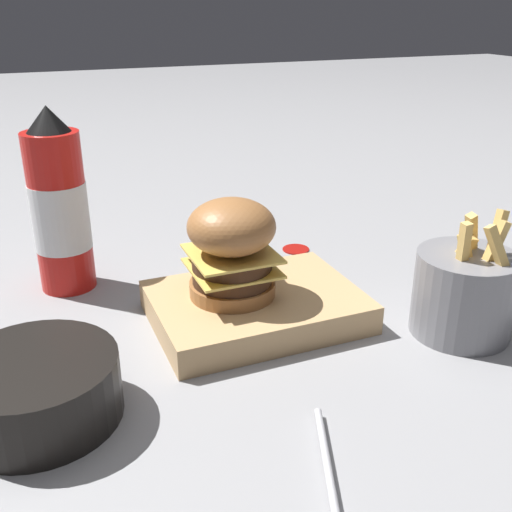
{
  "coord_description": "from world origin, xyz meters",
  "views": [
    {
      "loc": [
        -0.29,
        -0.57,
        0.37
      ],
      "look_at": [
        -0.04,
        0.03,
        0.09
      ],
      "focal_mm": 42.0,
      "sensor_mm": 36.0,
      "label": 1
    }
  ],
  "objects_px": {
    "burger": "(232,248)",
    "fries_basket": "(464,292)",
    "ketchup_bottle": "(60,209)",
    "side_bowl": "(36,388)",
    "serving_board": "(256,307)"
  },
  "relations": [
    {
      "from": "ketchup_bottle",
      "to": "side_bowl",
      "type": "distance_m",
      "value": 0.3
    },
    {
      "from": "ketchup_bottle",
      "to": "serving_board",
      "type": "bearing_deg",
      "value": -42.67
    },
    {
      "from": "burger",
      "to": "fries_basket",
      "type": "relative_size",
      "value": 0.79
    },
    {
      "from": "ketchup_bottle",
      "to": "fries_basket",
      "type": "distance_m",
      "value": 0.52
    },
    {
      "from": "serving_board",
      "to": "ketchup_bottle",
      "type": "bearing_deg",
      "value": 137.33
    },
    {
      "from": "ketchup_bottle",
      "to": "fries_basket",
      "type": "height_order",
      "value": "ketchup_bottle"
    },
    {
      "from": "burger",
      "to": "ketchup_bottle",
      "type": "height_order",
      "value": "ketchup_bottle"
    },
    {
      "from": "burger",
      "to": "fries_basket",
      "type": "distance_m",
      "value": 0.28
    },
    {
      "from": "side_bowl",
      "to": "burger",
      "type": "bearing_deg",
      "value": 24.13
    },
    {
      "from": "ketchup_bottle",
      "to": "burger",
      "type": "bearing_deg",
      "value": -45.15
    },
    {
      "from": "burger",
      "to": "ketchup_bottle",
      "type": "xyz_separation_m",
      "value": [
        -0.18,
        0.18,
        0.02
      ]
    },
    {
      "from": "ketchup_bottle",
      "to": "fries_basket",
      "type": "bearing_deg",
      "value": -36.3
    },
    {
      "from": "serving_board",
      "to": "side_bowl",
      "type": "height_order",
      "value": "side_bowl"
    },
    {
      "from": "burger",
      "to": "fries_basket",
      "type": "xyz_separation_m",
      "value": [
        0.24,
        -0.13,
        -0.05
      ]
    },
    {
      "from": "serving_board",
      "to": "burger",
      "type": "relative_size",
      "value": 2.07
    }
  ]
}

